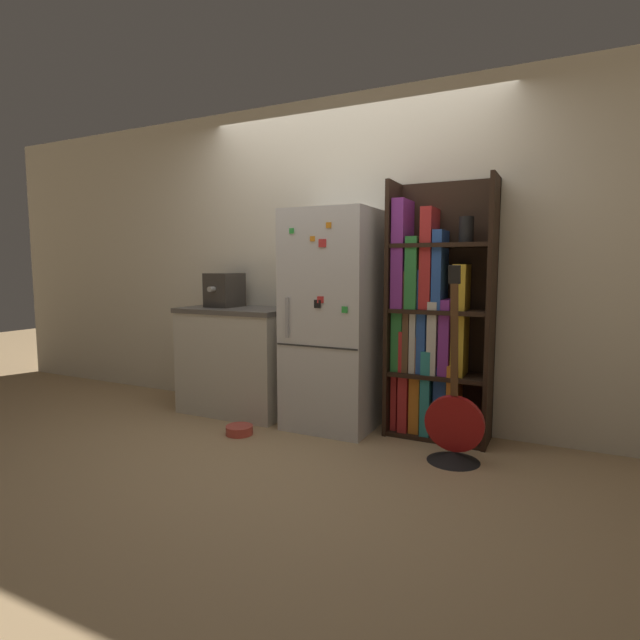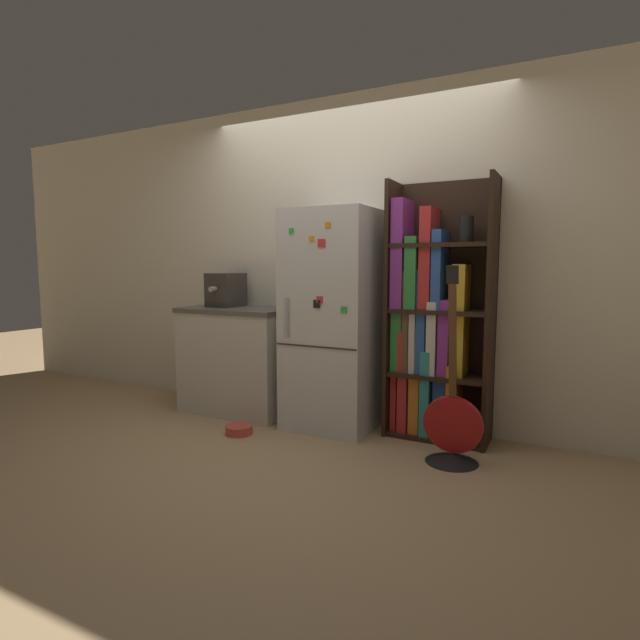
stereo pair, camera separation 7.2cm
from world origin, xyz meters
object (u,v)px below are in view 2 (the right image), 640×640
refrigerator (332,320)px  bookshelf (431,324)px  espresso_machine (226,290)px  pet_bowl (239,429)px  guitar (452,436)px

refrigerator → bookshelf: 0.74m
refrigerator → espresso_machine: size_ratio=4.66×
refrigerator → bookshelf: size_ratio=0.90×
bookshelf → pet_bowl: bookshelf is taller
espresso_machine → guitar: 2.26m
bookshelf → espresso_machine: bookshelf is taller
bookshelf → guitar: bearing=-58.2°
bookshelf → guitar: 0.84m
pet_bowl → guitar: bearing=6.8°
refrigerator → pet_bowl: (-0.54, -0.49, -0.80)m
bookshelf → guitar: bookshelf is taller
refrigerator → bookshelf: bookshelf is taller
espresso_machine → guitar: (2.06, -0.35, -0.87)m
refrigerator → bookshelf: bearing=10.5°
guitar → pet_bowl: (-1.54, -0.18, -0.14)m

